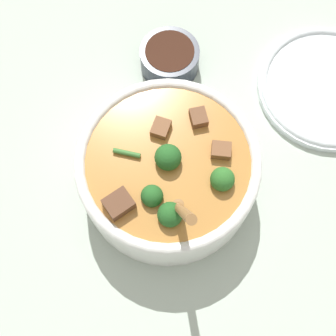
{
  "coord_description": "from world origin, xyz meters",
  "views": [
    {
      "loc": [
        0.17,
        0.17,
        0.7
      ],
      "look_at": [
        0.0,
        0.0,
        0.06
      ],
      "focal_mm": 50.0,
      "sensor_mm": 36.0,
      "label": 1
    }
  ],
  "objects": [
    {
      "name": "ground_plane",
      "position": [
        0.0,
        0.0,
        0.0
      ],
      "size": [
        4.0,
        4.0,
        0.0
      ],
      "primitive_type": "plane",
      "color": "#ADBCAD"
    },
    {
      "name": "stew_bowl",
      "position": [
        0.0,
        0.0,
        0.06
      ],
      "size": [
        0.26,
        0.26,
        0.24
      ],
      "color": "white",
      "rests_on": "ground_plane"
    },
    {
      "name": "condiment_bowl",
      "position": [
        -0.15,
        -0.15,
        0.03
      ],
      "size": [
        0.1,
        0.1,
        0.05
      ],
      "color": "#232833",
      "rests_on": "ground_plane"
    },
    {
      "name": "empty_plate",
      "position": [
        -0.31,
        0.07,
        0.01
      ],
      "size": [
        0.24,
        0.24,
        0.02
      ],
      "color": "white",
      "rests_on": "ground_plane"
    }
  ]
}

